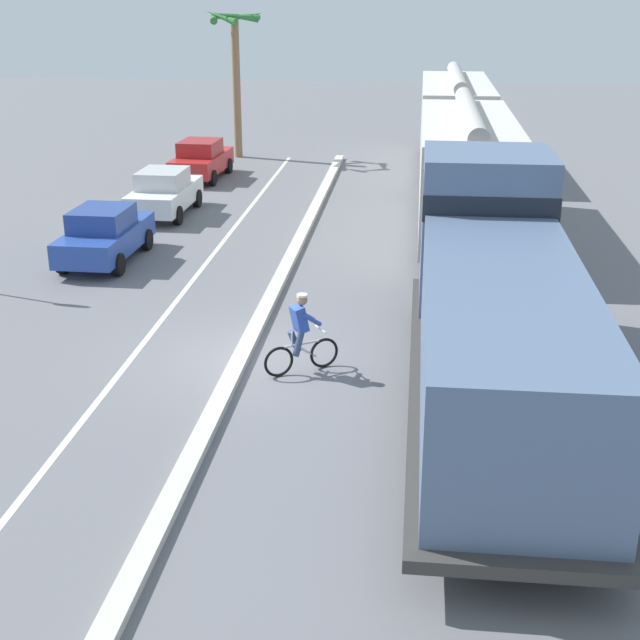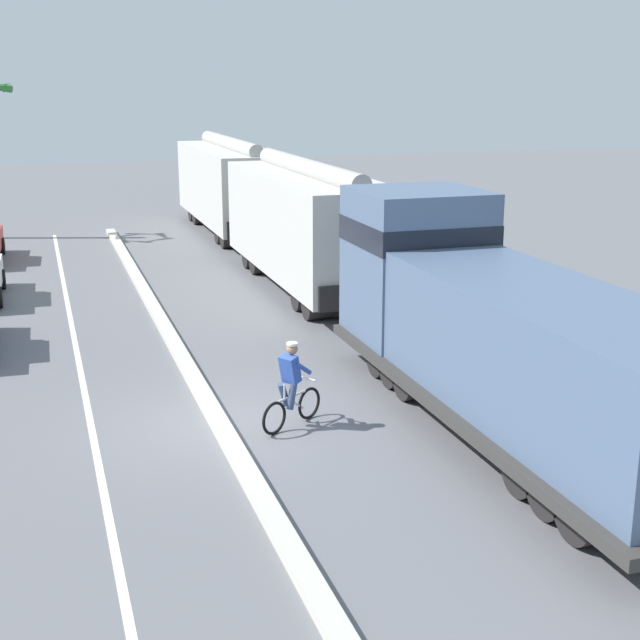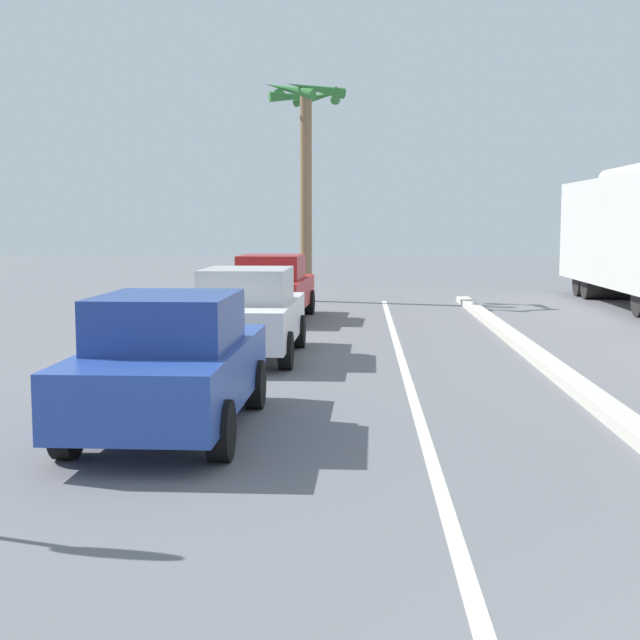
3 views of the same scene
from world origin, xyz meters
The scene contains 7 objects.
ground_plane centered at (0.00, 0.00, 0.00)m, with size 120.00×120.00×0.00m, color slate.
median_curb centered at (0.00, 6.00, 0.08)m, with size 0.36×36.00×0.16m, color beige.
lane_stripe centered at (-2.40, 6.00, 0.00)m, with size 0.14×36.00×0.01m, color silver.
locomotive centered at (5.17, -1.38, 1.80)m, with size 3.10×11.61×4.20m.
hopper_car_lead centered at (5.17, 10.77, 2.08)m, with size 2.90×10.60×4.18m.
hopper_car_middle centered at (5.17, 22.37, 2.08)m, with size 2.90×10.60×4.18m.
cyclist centered at (1.36, -0.57, 0.82)m, with size 1.46×0.99×1.71m.
Camera 2 is at (-3.11, -16.30, 6.61)m, focal length 50.00 mm.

